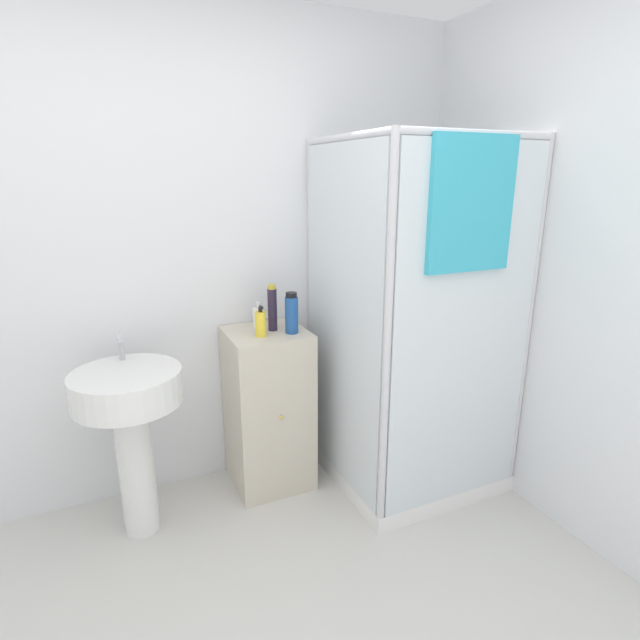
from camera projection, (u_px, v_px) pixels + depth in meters
wall_back at (156, 262)px, 2.51m from camera, size 6.40×0.06×2.50m
shower_enclosure at (407, 395)px, 2.71m from camera, size 0.86×0.89×1.86m
vanity_cabinet at (268, 409)px, 2.72m from camera, size 0.41×0.42×0.89m
sink at (130, 415)px, 2.29m from camera, size 0.49×0.49×0.96m
soap_dispenser at (261, 323)px, 2.50m from camera, size 0.06×0.06×0.16m
shampoo_bottle_tall_black at (272, 308)px, 2.58m from camera, size 0.05×0.05×0.24m
shampoo_bottle_blue at (292, 313)px, 2.54m from camera, size 0.07×0.07×0.21m
lotion_bottle_white at (258, 317)px, 2.64m from camera, size 0.06×0.06×0.14m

